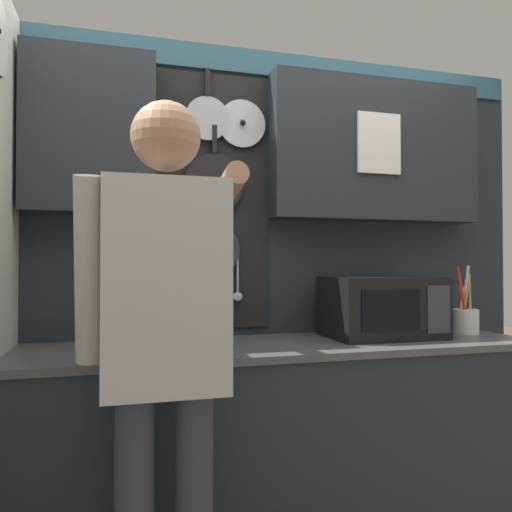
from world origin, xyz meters
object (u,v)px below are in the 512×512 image
knife_block (168,325)px  person (165,329)px  microwave (382,307)px  utensil_crock (465,318)px

knife_block → person: (-0.06, -0.54, 0.05)m
microwave → utensil_crock: 0.47m
knife_block → utensil_crock: (1.47, 0.00, -0.01)m
microwave → utensil_crock: bearing=0.3°
person → utensil_crock: bearing=19.6°
microwave → knife_block: microwave is taller
knife_block → utensil_crock: bearing=0.1°
knife_block → utensil_crock: 1.47m
utensil_crock → person: 1.63m
microwave → utensil_crock: utensil_crock is taller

